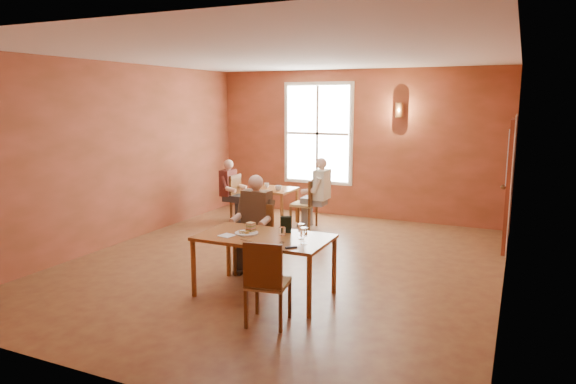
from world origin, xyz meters
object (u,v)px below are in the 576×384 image
at_px(main_table, 264,265).
at_px(diner_white, 305,194).
at_px(chair_diner_white, 304,203).
at_px(chair_empty, 268,281).
at_px(chair_diner_maroon, 244,198).
at_px(diner_main, 252,228).
at_px(diner_maroon, 242,191).
at_px(chair_diner_main, 254,240).
at_px(second_table, 273,206).

xyz_separation_m(main_table, diner_white, (-0.86, 3.37, 0.27)).
xyz_separation_m(chair_diner_white, diner_white, (0.03, 0.00, 0.18)).
height_order(chair_empty, chair_diner_maroon, chair_empty).
xyz_separation_m(main_table, chair_diner_white, (-0.89, 3.37, 0.09)).
bearing_deg(diner_main, diner_white, -82.60).
bearing_deg(chair_diner_maroon, diner_maroon, -90.00).
xyz_separation_m(main_table, chair_diner_maroon, (-2.19, 3.37, 0.08)).
distance_m(chair_diner_main, diner_main, 0.18).
relative_size(main_table, chair_diner_main, 1.67).
bearing_deg(main_table, diner_maroon, 123.34).
bearing_deg(chair_diner_maroon, main_table, 32.98).
bearing_deg(diner_maroon, chair_empty, 32.76).
xyz_separation_m(diner_main, diner_maroon, (-1.72, 2.75, -0.06)).
relative_size(chair_empty, chair_diner_maroon, 1.03).
xyz_separation_m(main_table, chair_diner_main, (-0.50, 0.65, 0.10)).
bearing_deg(chair_diner_white, diner_white, -90.00).
relative_size(chair_diner_white, diner_white, 0.73).
bearing_deg(second_table, diner_maroon, 180.00).
xyz_separation_m(chair_diner_white, diner_maroon, (-1.33, 0.00, 0.13)).
bearing_deg(chair_empty, diner_main, 114.74).
xyz_separation_m(second_table, chair_diner_white, (0.65, 0.00, 0.12)).
bearing_deg(chair_diner_main, chair_diner_maroon, -58.19).
distance_m(chair_diner_main, chair_empty, 1.64).
relative_size(diner_main, chair_diner_maroon, 1.42).
bearing_deg(chair_diner_maroon, chair_diner_white, 90.00).
relative_size(diner_white, diner_maroon, 1.08).
distance_m(main_table, chair_empty, 0.83).
xyz_separation_m(chair_diner_main, second_table, (-1.04, 2.72, -0.13)).
bearing_deg(diner_maroon, main_table, 33.34).
height_order(chair_empty, second_table, chair_empty).
bearing_deg(diner_white, chair_empty, -162.73).
xyz_separation_m(chair_empty, chair_diner_white, (-1.30, 4.09, -0.00)).
relative_size(chair_empty, chair_diner_white, 1.01).
xyz_separation_m(diner_main, chair_diner_white, (-0.39, 2.75, -0.18)).
height_order(chair_diner_main, diner_main, diner_main).
bearing_deg(diner_white, chair_diner_white, 90.00).
distance_m(main_table, chair_diner_white, 3.49).
distance_m(diner_white, chair_diner_maroon, 1.34).
height_order(chair_diner_white, chair_diner_maroon, chair_diner_white).
relative_size(second_table, diner_white, 0.61).
bearing_deg(diner_main, chair_diner_maroon, -58.47).
relative_size(chair_empty, diner_white, 0.73).
bearing_deg(second_table, chair_diner_main, -69.13).
bearing_deg(chair_diner_white, diner_main, -171.99).
height_order(main_table, chair_empty, chair_empty).
bearing_deg(chair_diner_white, chair_empty, -162.35).
height_order(diner_main, chair_diner_white, diner_main).
relative_size(main_table, diner_maroon, 1.35).
xyz_separation_m(chair_diner_main, diner_main, (0.00, -0.03, 0.17)).
distance_m(second_table, chair_diner_maroon, 0.66).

